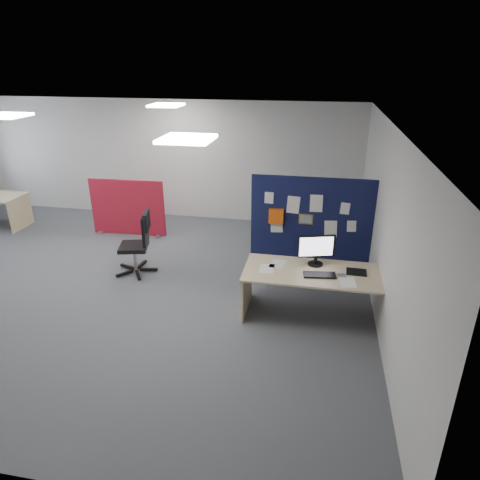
% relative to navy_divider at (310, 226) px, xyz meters
% --- Properties ---
extents(floor, '(9.00, 9.00, 0.00)m').
position_rel_navy_divider_xyz_m(floor, '(-3.46, -1.12, -0.86)').
color(floor, '#505358').
rests_on(floor, ground).
extents(ceiling, '(9.00, 7.00, 0.02)m').
position_rel_navy_divider_xyz_m(ceiling, '(-3.46, -1.12, 1.84)').
color(ceiling, white).
rests_on(ceiling, wall_back).
extents(wall_back, '(9.00, 0.02, 2.70)m').
position_rel_navy_divider_xyz_m(wall_back, '(-3.46, 2.38, 0.49)').
color(wall_back, silver).
rests_on(wall_back, floor).
extents(wall_right, '(0.02, 7.00, 2.70)m').
position_rel_navy_divider_xyz_m(wall_right, '(1.04, -1.12, 0.49)').
color(wall_right, silver).
rests_on(wall_right, floor).
extents(ceiling_lights, '(4.10, 4.10, 0.04)m').
position_rel_navy_divider_xyz_m(ceiling_lights, '(-3.13, -0.46, 1.81)').
color(ceiling_lights, white).
rests_on(ceiling_lights, ceiling).
extents(navy_divider, '(2.09, 0.30, 1.73)m').
position_rel_navy_divider_xyz_m(navy_divider, '(0.00, 0.00, 0.00)').
color(navy_divider, '#0F1937').
rests_on(navy_divider, floor).
extents(main_desk, '(2.01, 0.89, 0.73)m').
position_rel_navy_divider_xyz_m(main_desk, '(0.12, -1.39, -0.29)').
color(main_desk, '#C7B780').
rests_on(main_desk, floor).
extents(monitor_main, '(0.52, 0.22, 0.46)m').
position_rel_navy_divider_xyz_m(monitor_main, '(0.12, -1.20, 0.12)').
color(monitor_main, black).
rests_on(monitor_main, main_desk).
extents(keyboard, '(0.47, 0.24, 0.02)m').
position_rel_navy_divider_xyz_m(keyboard, '(0.19, -1.54, -0.12)').
color(keyboard, black).
rests_on(keyboard, main_desk).
extents(mouse, '(0.11, 0.08, 0.03)m').
position_rel_navy_divider_xyz_m(mouse, '(0.49, -1.50, -0.12)').
color(mouse, '#97989C').
rests_on(mouse, main_desk).
extents(paper_tray, '(0.29, 0.23, 0.01)m').
position_rel_navy_divider_xyz_m(paper_tray, '(0.70, -1.35, -0.13)').
color(paper_tray, black).
rests_on(paper_tray, main_desk).
extents(red_divider, '(1.61, 0.30, 1.21)m').
position_rel_navy_divider_xyz_m(red_divider, '(-3.85, 1.06, -0.27)').
color(red_divider, '#A5152B').
rests_on(red_divider, floor).
extents(office_chair, '(0.74, 0.72, 1.11)m').
position_rel_navy_divider_xyz_m(office_chair, '(-2.90, -0.57, -0.23)').
color(office_chair, black).
rests_on(office_chair, floor).
extents(desk_papers, '(1.36, 0.71, 0.00)m').
position_rel_navy_divider_xyz_m(desk_papers, '(-0.14, -1.47, -0.13)').
color(desk_papers, white).
rests_on(desk_papers, main_desk).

